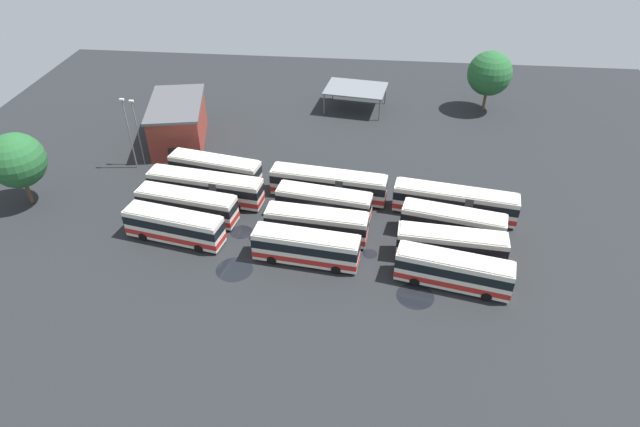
{
  "coord_description": "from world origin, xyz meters",
  "views": [
    {
      "loc": [
        -5.07,
        47.78,
        36.69
      ],
      "look_at": [
        -0.14,
        -0.57,
        1.53
      ],
      "focal_mm": 30.4,
      "sensor_mm": 36.0,
      "label": 1
    }
  ],
  "objects": [
    {
      "name": "ground_plane",
      "position": [
        0.0,
        0.0,
        0.0
      ],
      "size": [
        107.01,
        107.01,
        0.0
      ],
      "primitive_type": "plane",
      "color": "black"
    },
    {
      "name": "bus_row0_slot0",
      "position": [
        -15.2,
        -3.86,
        1.85
      ],
      "size": [
        14.01,
        4.69,
        3.5
      ],
      "color": "silver",
      "rests_on": "ground_plane"
    },
    {
      "name": "bus_row0_slot1",
      "position": [
        -14.52,
        0.26,
        1.85
      ],
      "size": [
        11.2,
        4.69,
        3.5
      ],
      "color": "silver",
      "rests_on": "ground_plane"
    },
    {
      "name": "bus_row0_slot2",
      "position": [
        -14.0,
        4.03,
        1.85
      ],
      "size": [
        11.13,
        3.39,
        3.5
      ],
      "color": "silver",
      "rests_on": "ground_plane"
    },
    {
      "name": "bus_row0_slot3",
      "position": [
        -13.86,
        7.89,
        1.85
      ],
      "size": [
        11.31,
        4.72,
        3.5
      ],
      "color": "silver",
      "rests_on": "ground_plane"
    },
    {
      "name": "bus_row1_slot0",
      "position": [
        -0.63,
        -6.09,
        1.85
      ],
      "size": [
        13.99,
        4.23,
        3.5
      ],
      "color": "silver",
      "rests_on": "ground_plane"
    },
    {
      "name": "bus_row1_slot1",
      "position": [
        -0.42,
        -2.13,
        1.85
      ],
      "size": [
        10.98,
        4.16,
        3.5
      ],
      "color": "silver",
      "rests_on": "ground_plane"
    },
    {
      "name": "bus_row1_slot2",
      "position": [
        -0.02,
        1.9,
        1.85
      ],
      "size": [
        11.14,
        3.57,
        3.5
      ],
      "color": "silver",
      "rests_on": "ground_plane"
    },
    {
      "name": "bus_row1_slot3",
      "position": [
        0.63,
        5.81,
        1.85
      ],
      "size": [
        11.05,
        3.79,
        3.5
      ],
      "color": "silver",
      "rests_on": "ground_plane"
    },
    {
      "name": "bus_row2_slot0",
      "position": [
        13.67,
        -8.04,
        1.85
      ],
      "size": [
        11.79,
        4.75,
        3.5
      ],
      "color": "silver",
      "rests_on": "ground_plane"
    },
    {
      "name": "bus_row2_slot1",
      "position": [
        13.73,
        -4.03,
        1.85
      ],
      "size": [
        14.0,
        4.43,
        3.5
      ],
      "color": "silver",
      "rests_on": "ground_plane"
    },
    {
      "name": "bus_row2_slot2",
      "position": [
        14.84,
        -0.23,
        1.85
      ],
      "size": [
        11.69,
        4.42,
        3.5
      ],
      "color": "silver",
      "rests_on": "ground_plane"
    },
    {
      "name": "bus_row2_slot3",
      "position": [
        15.05,
        3.7,
        1.85
      ],
      "size": [
        11.09,
        4.58,
        3.5
      ],
      "color": "silver",
      "rests_on": "ground_plane"
    },
    {
      "name": "depot_building",
      "position": [
        21.37,
        -17.96,
        3.01
      ],
      "size": [
        9.4,
        13.56,
        5.99
      ],
      "color": "maroon",
      "rests_on": "ground_plane"
    },
    {
      "name": "maintenance_shelter",
      "position": [
        -2.57,
        -31.3,
        3.35
      ],
      "size": [
        10.03,
        7.99,
        3.52
      ],
      "color": "slate",
      "rests_on": "ground_plane"
    },
    {
      "name": "lamp_post_mid_lot",
      "position": [
        24.98,
        -10.49,
        5.25
      ],
      "size": [
        0.56,
        0.28,
        9.66
      ],
      "color": "slate",
      "rests_on": "ground_plane"
    },
    {
      "name": "lamp_post_far_corner",
      "position": [
        24.28,
        -11.42,
        4.96
      ],
      "size": [
        0.56,
        0.28,
        9.09
      ],
      "color": "slate",
      "rests_on": "ground_plane"
    },
    {
      "name": "tree_west_edge",
      "position": [
        34.36,
        -1.43,
        5.77
      ],
      "size": [
        6.32,
        6.32,
        8.94
      ],
      "color": "brown",
      "rests_on": "ground_plane"
    },
    {
      "name": "tree_north_edge",
      "position": [
        -22.63,
        -33.03,
        5.96
      ],
      "size": [
        6.66,
        6.66,
        9.3
      ],
      "color": "brown",
      "rests_on": "ground_plane"
    },
    {
      "name": "puddle_back_corner",
      "position": [
        -10.35,
        9.82,
        0.0
      ],
      "size": [
        3.63,
        3.63,
        0.01
      ],
      "primitive_type": "cylinder",
      "color": "black",
      "rests_on": "ground_plane"
    },
    {
      "name": "puddle_between_rows",
      "position": [
        7.71,
        7.83,
        0.0
      ],
      "size": [
        3.77,
        3.77,
        0.01
      ],
      "primitive_type": "cylinder",
      "color": "black",
      "rests_on": "ground_plane"
    },
    {
      "name": "puddle_front_lane",
      "position": [
        8.34,
        1.7,
        0.0
      ],
      "size": [
        2.5,
        2.5,
        0.01
      ],
      "primitive_type": "cylinder",
      "color": "black",
      "rests_on": "ground_plane"
    },
    {
      "name": "puddle_near_shelter",
      "position": [
        14.17,
        -2.19,
        0.0
      ],
      "size": [
        4.07,
        4.07,
        0.01
      ],
      "primitive_type": "cylinder",
      "color": "black",
      "rests_on": "ground_plane"
    },
    {
      "name": "puddle_centre_drain",
      "position": [
        -5.87,
        3.99,
        0.0
      ],
      "size": [
        1.56,
        1.56,
        0.01
      ],
      "primitive_type": "cylinder",
      "color": "black",
      "rests_on": "ground_plane"
    }
  ]
}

